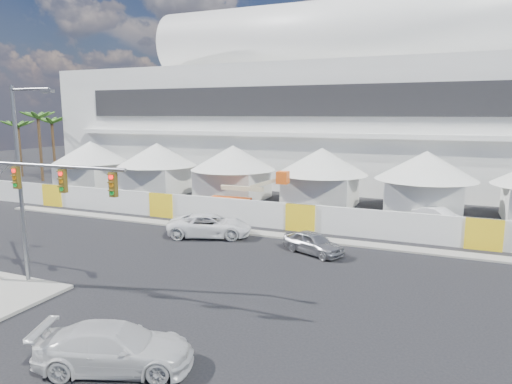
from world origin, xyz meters
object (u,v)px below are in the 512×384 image
at_px(lot_car_a, 439,217).
at_px(pickup_curb, 210,225).
at_px(sedan_silver, 313,243).
at_px(pickup_near, 115,347).
at_px(streetlight_median, 23,172).
at_px(traffic_mast, 10,208).
at_px(boom_lift, 236,200).

bearing_deg(lot_car_a, pickup_curb, 156.44).
distance_m(sedan_silver, pickup_near, 15.23).
height_order(lot_car_a, streetlight_median, streetlight_median).
bearing_deg(traffic_mast, streetlight_median, 76.17).
bearing_deg(pickup_curb, sedan_silver, -117.06).
xyz_separation_m(pickup_curb, streetlight_median, (-4.05, -11.35, 4.89)).
bearing_deg(streetlight_median, traffic_mast, -103.83).
distance_m(lot_car_a, streetlight_median, 28.66).
height_order(pickup_curb, pickup_near, pickup_curb).
bearing_deg(lot_car_a, boom_lift, 127.52).
bearing_deg(pickup_near, streetlight_median, 41.86).
xyz_separation_m(sedan_silver, lot_car_a, (6.91, 10.80, -0.02)).
relative_size(sedan_silver, boom_lift, 0.55).
bearing_deg(traffic_mast, pickup_curb, 70.73).
relative_size(sedan_silver, pickup_near, 0.77).
xyz_separation_m(sedan_silver, streetlight_median, (-11.78, -10.33, 5.01)).
xyz_separation_m(sedan_silver, pickup_curb, (-7.74, 1.02, 0.12)).
bearing_deg(sedan_silver, boom_lift, 69.92).
bearing_deg(boom_lift, streetlight_median, -97.58).
relative_size(pickup_curb, lot_car_a, 1.42).
bearing_deg(sedan_silver, streetlight_median, 155.49).
height_order(pickup_near, lot_car_a, pickup_near).
height_order(pickup_near, traffic_mast, traffic_mast).
bearing_deg(boom_lift, sedan_silver, -45.69).
relative_size(traffic_mast, streetlight_median, 0.97).
xyz_separation_m(pickup_near, traffic_mast, (-9.33, 3.94, 3.24)).
bearing_deg(pickup_curb, boom_lift, -6.81).
relative_size(sedan_silver, streetlight_median, 0.42).
relative_size(pickup_near, boom_lift, 0.71).
distance_m(lot_car_a, traffic_mast, 29.07).
relative_size(sedan_silver, traffic_mast, 0.43).
relative_size(pickup_curb, streetlight_median, 0.60).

